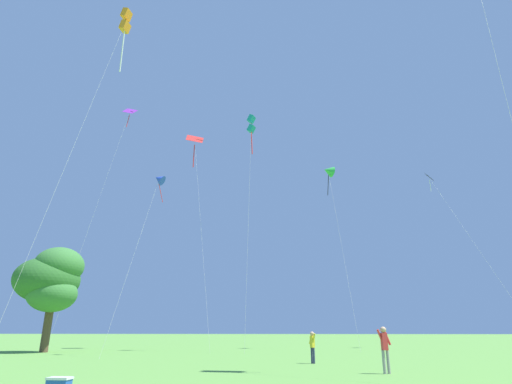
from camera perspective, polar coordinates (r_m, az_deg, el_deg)
The scene contains 10 objects.
kite_orange_box at distance 32.62m, azimuth -17.51°, elevation 21.19°, with size 2.40×5.50×23.13m.
kite_blue_delta at distance 33.42m, azimuth -13.17°, elevation 1.69°, with size 1.83×4.68×13.41m.
kite_teal_box at distance 41.16m, azimuth -0.65°, elevation 9.12°, with size 0.89×4.51×21.79m.
kite_black_large at distance 48.08m, azimuth 23.37°, elevation 0.63°, with size 4.21×9.80×17.98m.
kite_red_high at distance 45.28m, azimuth -8.41°, elevation 6.07°, with size 4.75×7.75×22.05m.
kite_green_small at distance 44.53m, azimuth 9.89°, elevation 2.85°, with size 1.81×7.40×18.28m.
kite_purple_streamer at distance 47.96m, azimuth -17.37°, elevation 9.10°, with size 3.78×4.97×25.25m.
person_with_spool at distance 18.52m, azimuth 17.22°, elevation -19.42°, with size 0.57×0.25×1.78m.
person_far_back at distance 23.33m, azimuth 7.74°, elevation -19.98°, with size 0.37×0.44×1.57m.
tree_left_oak at distance 38.24m, azimuth -26.28°, elevation -10.76°, with size 5.37×5.10×8.16m.
Camera 1 is at (2.63, -5.80, 1.63)m, focal length 29.16 mm.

